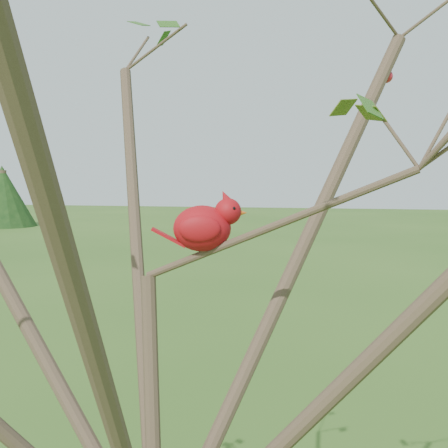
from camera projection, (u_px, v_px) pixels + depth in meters
name	position (u px, v px, depth m)	size (l,w,h in m)	color
crabapple_tree	(160.00, 207.00, 1.18)	(2.35, 2.05, 2.95)	#3C2B20
cardinal	(205.00, 226.00, 1.28)	(0.22, 0.13, 0.15)	#9E0D11
distant_trees	(340.00, 191.00, 25.99)	(43.82, 11.41, 3.70)	#3C2B20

